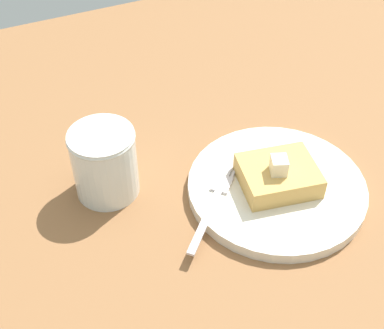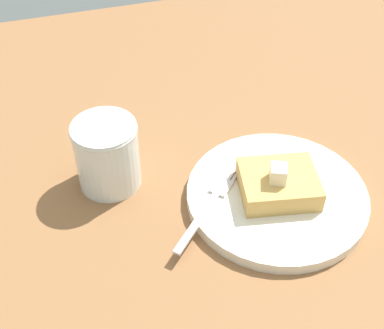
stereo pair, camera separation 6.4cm
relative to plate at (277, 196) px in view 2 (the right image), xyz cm
name	(u,v)px [view 2 (the right image)]	position (x,y,z in cm)	size (l,w,h in cm)	color
table_surface	(260,190)	(0.58, -3.50, -2.24)	(104.81, 104.81, 2.75)	brown
plate	(277,196)	(0.00, 0.00, 0.00)	(22.12, 22.12, 1.50)	silver
toast_slice_center	(279,184)	(0.00, 0.00, 2.00)	(9.11, 7.62, 2.75)	tan
butter_pat_primary	(281,173)	(0.28, 0.56, 4.44)	(2.11, 1.90, 2.11)	#F9EAC3
fork	(213,200)	(7.99, -0.94, 0.81)	(12.26, 12.40, 0.36)	silver
syrup_jar	(108,157)	(18.92, -9.28, 3.29)	(8.05, 8.05, 9.03)	#431F0D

